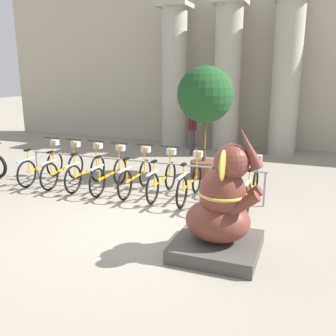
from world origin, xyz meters
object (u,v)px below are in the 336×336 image
bicycle_7 (220,185)px  elephant_statue (221,212)px  bicycle_3 (110,173)px  bicycle_0 (42,166)px  bicycle_2 (87,170)px  bicycle_5 (163,178)px  bicycle_1 (64,168)px  bicycle_4 (136,175)px  potted_tree (205,100)px  bicycle_6 (190,182)px  person_pedestrian (193,124)px  bicycle_8 (252,188)px

bicycle_7 → elephant_statue: elephant_statue is taller
bicycle_3 → bicycle_7: same height
bicycle_0 → bicycle_2: bearing=0.1°
bicycle_2 → bicycle_5: same height
bicycle_2 → elephant_statue: size_ratio=0.86×
bicycle_1 → bicycle_4: bearing=0.5°
bicycle_3 → elephant_statue: 3.98m
bicycle_3 → bicycle_5: size_ratio=1.00×
bicycle_5 → potted_tree: size_ratio=0.60×
potted_tree → bicycle_4: bearing=-120.3°
bicycle_4 → bicycle_0: bearing=-179.7°
bicycle_0 → elephant_statue: bearing=-23.8°
bicycle_3 → bicycle_4: bearing=4.2°
potted_tree → bicycle_5: bearing=-102.8°
bicycle_6 → bicycle_7: size_ratio=1.00×
bicycle_1 → bicycle_3: same height
bicycle_2 → potted_tree: bearing=38.0°
bicycle_7 → potted_tree: 2.74m
bicycle_2 → person_pedestrian: 4.79m
bicycle_1 → bicycle_5: same height
bicycle_8 → person_pedestrian: (-2.73, 4.55, 0.64)m
bicycle_5 → bicycle_7: same height
bicycle_3 → bicycle_8: (3.38, 0.04, 0.00)m
bicycle_6 → elephant_statue: elephant_statue is taller
bicycle_0 → person_pedestrian: bearing=59.6°
bicycle_2 → bicycle_5: bearing=-0.0°
bicycle_3 → bicycle_4: (0.68, 0.05, 0.00)m
bicycle_2 → bicycle_8: same height
bicycle_3 → bicycle_2: bearing=177.1°
elephant_statue → potted_tree: bearing=108.9°
bicycle_3 → bicycle_4: same height
bicycle_7 → potted_tree: size_ratio=0.60×
bicycle_0 → potted_tree: bearing=26.8°
bicycle_1 → bicycle_6: bearing=-0.5°
bicycle_1 → potted_tree: (3.14, 1.93, 1.67)m
bicycle_8 → person_pedestrian: bearing=121.0°
bicycle_7 → elephant_statue: bearing=-76.6°
bicycle_2 → bicycle_7: same height
bicycle_3 → bicycle_6: bearing=0.1°
bicycle_0 → bicycle_3: 2.03m
potted_tree → person_pedestrian: bearing=113.4°
bicycle_6 → elephant_statue: 2.61m
bicycle_0 → bicycle_6: 4.05m
bicycle_2 → bicycle_6: size_ratio=1.00×
bicycle_2 → bicycle_4: 1.35m
bicycle_3 → bicycle_7: bearing=-0.3°
bicycle_2 → elephant_statue: elephant_statue is taller
potted_tree → bicycle_3: bearing=-132.4°
bicycle_5 → bicycle_7: size_ratio=1.00×
bicycle_7 → person_pedestrian: 5.09m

